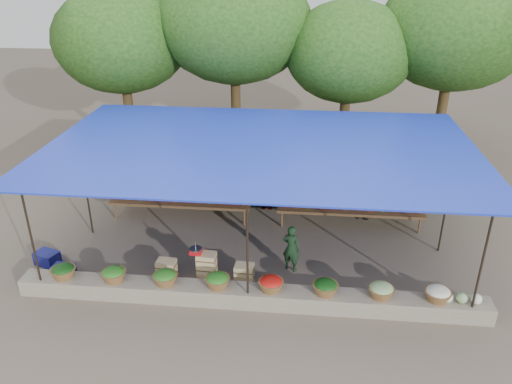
# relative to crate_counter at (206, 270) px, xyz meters

# --- Properties ---
(ground) EXTENTS (60.00, 60.00, 0.00)m
(ground) POSITION_rel_crate_counter_xyz_m (1.12, 1.99, -0.31)
(ground) COLOR brown
(ground) RESTS_ON ground
(stone_curb) EXTENTS (10.60, 0.55, 0.40)m
(stone_curb) POSITION_rel_crate_counter_xyz_m (1.12, -0.76, -0.11)
(stone_curb) COLOR #71675A
(stone_curb) RESTS_ON ground
(stall_canopy) EXTENTS (10.80, 6.60, 2.82)m
(stall_canopy) POSITION_rel_crate_counter_xyz_m (1.12, 2.07, 2.36)
(stall_canopy) COLOR black
(stall_canopy) RESTS_ON ground
(produce_baskets) EXTENTS (8.98, 0.58, 0.34)m
(produce_baskets) POSITION_rel_crate_counter_xyz_m (1.02, -0.76, 0.25)
(produce_baskets) COLOR brown
(produce_baskets) RESTS_ON stone_curb
(netting_backdrop) EXTENTS (10.60, 0.06, 2.50)m
(netting_backdrop) POSITION_rel_crate_counter_xyz_m (1.12, 5.14, 0.94)
(netting_backdrop) COLOR #17421D
(netting_backdrop) RESTS_ON ground
(tree_row) EXTENTS (16.51, 5.50, 7.12)m
(tree_row) POSITION_rel_crate_counter_xyz_m (1.62, 8.08, 4.39)
(tree_row) COLOR #382814
(tree_row) RESTS_ON ground
(fruit_table_left) EXTENTS (4.21, 0.95, 0.93)m
(fruit_table_left) POSITION_rel_crate_counter_xyz_m (-1.37, 3.34, 0.30)
(fruit_table_left) COLOR #4D301E
(fruit_table_left) RESTS_ON ground
(fruit_table_right) EXTENTS (4.21, 0.95, 0.93)m
(fruit_table_right) POSITION_rel_crate_counter_xyz_m (3.63, 3.34, 0.30)
(fruit_table_right) COLOR #4D301E
(fruit_table_right) RESTS_ON ground
(crate_counter) EXTENTS (2.37, 0.37, 0.77)m
(crate_counter) POSITION_rel_crate_counter_xyz_m (0.00, 0.00, 0.00)
(crate_counter) COLOR tan
(crate_counter) RESTS_ON ground
(weighing_scale) EXTENTS (0.29, 0.29, 0.31)m
(weighing_scale) POSITION_rel_crate_counter_xyz_m (-0.22, -0.00, 0.53)
(weighing_scale) COLOR red
(weighing_scale) RESTS_ON crate_counter
(vendor_seated) EXTENTS (0.53, 0.44, 1.24)m
(vendor_seated) POSITION_rel_crate_counter_xyz_m (2.01, 0.69, 0.31)
(vendor_seated) COLOR #16321A
(vendor_seated) RESTS_ON ground
(customer_left) EXTENTS (0.90, 0.73, 1.76)m
(customer_left) POSITION_rel_crate_counter_xyz_m (-1.68, 3.80, 0.57)
(customer_left) COLOR slate
(customer_left) RESTS_ON ground
(customer_mid) EXTENTS (1.19, 0.76, 1.75)m
(customer_mid) POSITION_rel_crate_counter_xyz_m (1.15, 3.99, 0.56)
(customer_mid) COLOR slate
(customer_mid) RESTS_ON ground
(customer_right) EXTENTS (1.08, 0.64, 1.72)m
(customer_right) POSITION_rel_crate_counter_xyz_m (4.06, 3.75, 0.55)
(customer_right) COLOR slate
(customer_right) RESTS_ON ground
(blue_crate_front) EXTENTS (0.67, 0.57, 0.34)m
(blue_crate_front) POSITION_rel_crate_counter_xyz_m (-4.18, 0.32, -0.14)
(blue_crate_front) COLOR navy
(blue_crate_front) RESTS_ON ground
(blue_crate_back) EXTENTS (0.55, 0.42, 0.31)m
(blue_crate_back) POSITION_rel_crate_counter_xyz_m (-3.52, -0.18, -0.16)
(blue_crate_back) COLOR navy
(blue_crate_back) RESTS_ON ground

